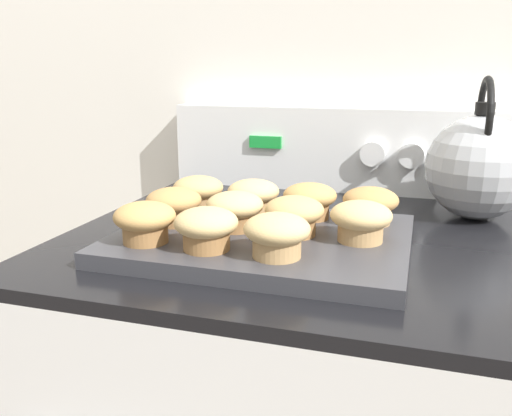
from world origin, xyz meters
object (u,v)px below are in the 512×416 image
muffin_pan (263,240)px  muffin_r1_c1 (235,209)px  muffin_r2_c0 (198,191)px  muffin_r2_c3 (370,204)px  muffin_r0_c0 (145,221)px  muffin_r2_c2 (310,199)px  muffin_r0_c1 (206,227)px  muffin_r1_c0 (174,204)px  muffin_r1_c3 (361,220)px  tea_kettle (479,165)px  muffin_r0_c2 (277,234)px  muffin_r2_c1 (253,195)px  muffin_r1_c2 (294,214)px

muffin_pan → muffin_r1_c1: size_ratio=4.91×
muffin_pan → muffin_r2_c0: size_ratio=4.91×
muffin_r2_c0 → muffin_r2_c3: (0.28, -0.00, 0.00)m
muffin_r0_c0 → muffin_r2_c2: (0.18, 0.18, 0.00)m
muffin_r0_c0 → muffin_r2_c2: bearing=44.7°
muffin_r0_c1 → muffin_r1_c0: (-0.09, 0.09, 0.00)m
muffin_r1_c3 → tea_kettle: size_ratio=0.35×
muffin_pan → muffin_r0_c2: (0.04, -0.09, 0.04)m
muffin_r0_c1 → muffin_r1_c1: (0.00, 0.09, 0.00)m
muffin_r0_c2 → muffin_r2_c3: size_ratio=1.00×
muffin_r2_c2 → tea_kettle: bearing=32.9°
muffin_r1_c1 → muffin_r1_c3: same height
muffin_r1_c0 → muffin_r2_c2: (0.18, 0.09, 0.00)m
muffin_r1_c3 → muffin_r1_c1: bearing=179.1°
muffin_r2_c0 → muffin_r2_c1: size_ratio=1.00×
muffin_r2_c1 → muffin_r0_c1: bearing=-91.3°
muffin_r2_c1 → muffin_r2_c2: same height
muffin_r0_c1 → muffin_r1_c1: 0.09m
muffin_r1_c2 → muffin_r2_c1: (-0.09, 0.09, 0.00)m
muffin_r0_c1 → muffin_r2_c3: size_ratio=1.00×
muffin_r1_c3 → muffin_pan: bearing=179.9°
muffin_r0_c2 → muffin_r2_c1: (-0.09, 0.18, 0.00)m
muffin_r0_c0 → muffin_r1_c3: bearing=18.1°
muffin_r0_c0 → muffin_r2_c3: (0.27, 0.18, 0.00)m
muffin_r1_c2 → muffin_r2_c1: 0.13m
tea_kettle → muffin_r1_c3: bearing=-122.6°
muffin_r1_c2 → muffin_r1_c3: (0.09, -0.00, 0.00)m
muffin_r0_c0 → muffin_r2_c1: 0.20m
muffin_r2_c1 → muffin_r2_c3: 0.18m
muffin_r2_c1 → muffin_r2_c2: bearing=-0.4°
muffin_r1_c2 → muffin_r2_c2: same height
muffin_r1_c2 → muffin_r2_c0: bearing=153.1°
muffin_r0_c2 → muffin_r2_c1: size_ratio=1.00×
muffin_r2_c1 → tea_kettle: size_ratio=0.35×
muffin_r2_c0 → muffin_r1_c3: bearing=-18.8°
muffin_r1_c3 → muffin_r2_c1: size_ratio=1.00×
muffin_r2_c1 → muffin_r2_c2: 0.09m
muffin_r1_c2 → tea_kettle: bearing=45.1°
muffin_r1_c1 → muffin_r2_c1: bearing=90.4°
muffin_r0_c2 → muffin_r2_c3: 0.20m
muffin_r0_c1 → muffin_r2_c1: bearing=88.7°
muffin_r0_c1 → tea_kettle: bearing=45.1°
muffin_r1_c3 → muffin_r1_c2: bearing=179.7°
tea_kettle → muffin_r0_c2: bearing=-126.1°
muffin_r0_c1 → muffin_r2_c1: same height
muffin_r1_c1 → tea_kettle: size_ratio=0.35×
muffin_pan → muffin_r1_c2: bearing=0.4°
muffin_r1_c0 → muffin_r0_c0: bearing=-89.1°
muffin_r0_c1 → muffin_r1_c1: bearing=87.0°
muffin_r1_c2 → muffin_r2_c0: size_ratio=1.00×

